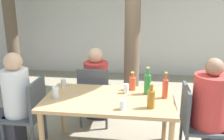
{
  "coord_description": "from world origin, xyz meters",
  "views": [
    {
      "loc": [
        0.37,
        -2.65,
        1.86
      ],
      "look_at": [
        0.0,
        0.3,
        0.97
      ],
      "focal_mm": 40.0,
      "sensor_mm": 36.0,
      "label": 1
    }
  ],
  "objects_px": {
    "drinking_glass_1": "(122,105)",
    "drinking_glass_3": "(63,83)",
    "person_seated_0": "(12,106)",
    "dining_table_front": "(109,104)",
    "person_seated_2": "(97,87)",
    "soda_bottle_1": "(132,83)",
    "drinking_glass_0": "(56,93)",
    "drinking_glass_2": "(126,89)",
    "patio_chair_2": "(94,93)",
    "patio_chair_0": "(30,110)",
    "patio_chair_1": "(194,120)",
    "soda_bottle_2": "(165,88)",
    "green_bottle_3": "(147,84)",
    "person_seated_1": "(216,117)",
    "amber_bottle_0": "(151,99)"
  },
  "relations": [
    {
      "from": "soda_bottle_1",
      "to": "drinking_glass_0",
      "type": "relative_size",
      "value": 1.8
    },
    {
      "from": "soda_bottle_1",
      "to": "drinking_glass_3",
      "type": "xyz_separation_m",
      "value": [
        -0.9,
        0.01,
        -0.04
      ]
    },
    {
      "from": "patio_chair_1",
      "to": "drinking_glass_0",
      "type": "height_order",
      "value": "patio_chair_1"
    },
    {
      "from": "drinking_glass_2",
      "to": "drinking_glass_0",
      "type": "bearing_deg",
      "value": -162.93
    },
    {
      "from": "patio_chair_1",
      "to": "patio_chair_2",
      "type": "xyz_separation_m",
      "value": [
        -1.28,
        0.65,
        0.0
      ]
    },
    {
      "from": "dining_table_front",
      "to": "drinking_glass_2",
      "type": "height_order",
      "value": "drinking_glass_2"
    },
    {
      "from": "patio_chair_0",
      "to": "patio_chair_1",
      "type": "relative_size",
      "value": 1.0
    },
    {
      "from": "patio_chair_2",
      "to": "person_seated_2",
      "type": "distance_m",
      "value": 0.24
    },
    {
      "from": "dining_table_front",
      "to": "soda_bottle_1",
      "type": "relative_size",
      "value": 6.44
    },
    {
      "from": "drinking_glass_2",
      "to": "patio_chair_1",
      "type": "bearing_deg",
      "value": -12.44
    },
    {
      "from": "amber_bottle_0",
      "to": "patio_chair_1",
      "type": "bearing_deg",
      "value": 22.24
    },
    {
      "from": "green_bottle_3",
      "to": "dining_table_front",
      "type": "bearing_deg",
      "value": -157.9
    },
    {
      "from": "drinking_glass_2",
      "to": "drinking_glass_3",
      "type": "bearing_deg",
      "value": 170.7
    },
    {
      "from": "dining_table_front",
      "to": "drinking_glass_3",
      "type": "relative_size",
      "value": 15.78
    },
    {
      "from": "person_seated_1",
      "to": "green_bottle_3",
      "type": "distance_m",
      "value": 0.84
    },
    {
      "from": "patio_chair_0",
      "to": "person_seated_2",
      "type": "height_order",
      "value": "person_seated_2"
    },
    {
      "from": "person_seated_0",
      "to": "drinking_glass_1",
      "type": "bearing_deg",
      "value": 78.65
    },
    {
      "from": "drinking_glass_0",
      "to": "patio_chair_2",
      "type": "bearing_deg",
      "value": 66.87
    },
    {
      "from": "drinking_glass_1",
      "to": "drinking_glass_3",
      "type": "xyz_separation_m",
      "value": [
        -0.82,
        0.59,
        -0.0
      ]
    },
    {
      "from": "green_bottle_3",
      "to": "soda_bottle_1",
      "type": "bearing_deg",
      "value": 146.88
    },
    {
      "from": "dining_table_front",
      "to": "soda_bottle_1",
      "type": "bearing_deg",
      "value": 49.22
    },
    {
      "from": "patio_chair_0",
      "to": "person_seated_0",
      "type": "distance_m",
      "value": 0.24
    },
    {
      "from": "patio_chair_2",
      "to": "person_seated_1",
      "type": "height_order",
      "value": "person_seated_1"
    },
    {
      "from": "drinking_glass_0",
      "to": "dining_table_front",
      "type": "bearing_deg",
      "value": 6.55
    },
    {
      "from": "patio_chair_2",
      "to": "person_seated_0",
      "type": "relative_size",
      "value": 0.73
    },
    {
      "from": "patio_chair_0",
      "to": "person_seated_2",
      "type": "xyz_separation_m",
      "value": [
        0.68,
        0.89,
        0.01
      ]
    },
    {
      "from": "patio_chair_2",
      "to": "person_seated_1",
      "type": "xyz_separation_m",
      "value": [
        1.51,
        -0.65,
        0.05
      ]
    },
    {
      "from": "patio_chair_2",
      "to": "drinking_glass_3",
      "type": "distance_m",
      "value": 0.55
    },
    {
      "from": "dining_table_front",
      "to": "drinking_glass_3",
      "type": "height_order",
      "value": "drinking_glass_3"
    },
    {
      "from": "person_seated_0",
      "to": "drinking_glass_0",
      "type": "distance_m",
      "value": 0.65
    },
    {
      "from": "person_seated_2",
      "to": "person_seated_0",
      "type": "bearing_deg",
      "value": 44.24
    },
    {
      "from": "patio_chair_2",
      "to": "drinking_glass_0",
      "type": "relative_size",
      "value": 6.94
    },
    {
      "from": "person_seated_0",
      "to": "soda_bottle_1",
      "type": "bearing_deg",
      "value": 101.46
    },
    {
      "from": "person_seated_2",
      "to": "drinking_glass_0",
      "type": "relative_size",
      "value": 8.84
    },
    {
      "from": "person_seated_1",
      "to": "patio_chair_0",
      "type": "bearing_deg",
      "value": 90.0
    },
    {
      "from": "soda_bottle_2",
      "to": "patio_chair_0",
      "type": "bearing_deg",
      "value": -177.16
    },
    {
      "from": "dining_table_front",
      "to": "drinking_glass_0",
      "type": "relative_size",
      "value": 11.59
    },
    {
      "from": "person_seated_2",
      "to": "drinking_glass_3",
      "type": "height_order",
      "value": "person_seated_2"
    },
    {
      "from": "amber_bottle_0",
      "to": "drinking_glass_1",
      "type": "relative_size",
      "value": 2.64
    },
    {
      "from": "patio_chair_2",
      "to": "soda_bottle_1",
      "type": "xyz_separation_m",
      "value": [
        0.56,
        -0.36,
        0.31
      ]
    },
    {
      "from": "soda_bottle_2",
      "to": "drinking_glass_1",
      "type": "bearing_deg",
      "value": -141.87
    },
    {
      "from": "drinking_glass_1",
      "to": "soda_bottle_2",
      "type": "bearing_deg",
      "value": 38.13
    },
    {
      "from": "patio_chair_2",
      "to": "green_bottle_3",
      "type": "height_order",
      "value": "green_bottle_3"
    },
    {
      "from": "person_seated_2",
      "to": "patio_chair_2",
      "type": "bearing_deg",
      "value": 90.0
    },
    {
      "from": "green_bottle_3",
      "to": "patio_chair_1",
      "type": "bearing_deg",
      "value": -18.27
    },
    {
      "from": "dining_table_front",
      "to": "person_seated_1",
      "type": "xyz_separation_m",
      "value": [
        1.21,
        -0.0,
        -0.08
      ]
    },
    {
      "from": "soda_bottle_1",
      "to": "drinking_glass_1",
      "type": "height_order",
      "value": "soda_bottle_1"
    },
    {
      "from": "patio_chair_1",
      "to": "drinking_glass_3",
      "type": "distance_m",
      "value": 1.67
    },
    {
      "from": "person_seated_0",
      "to": "dining_table_front",
      "type": "bearing_deg",
      "value": 90.0
    },
    {
      "from": "soda_bottle_1",
      "to": "soda_bottle_2",
      "type": "height_order",
      "value": "soda_bottle_2"
    }
  ]
}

